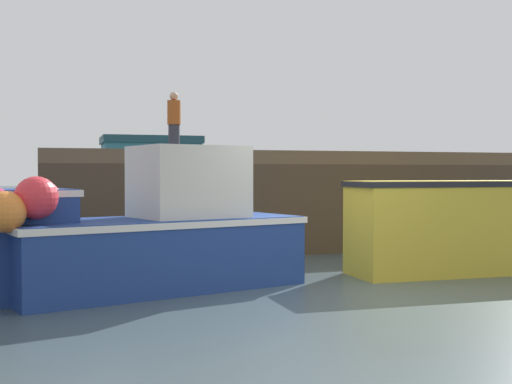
{
  "coord_description": "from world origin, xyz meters",
  "views": [
    {
      "loc": [
        -3.48,
        -7.49,
        1.49
      ],
      "look_at": [
        0.1,
        4.46,
        1.15
      ],
      "focal_mm": 46.91,
      "sensor_mm": 36.0,
      "label": 1
    }
  ],
  "objects": [
    {
      "name": "warehouse",
      "position": [
        2.75,
        38.64,
        2.04
      ],
      "size": [
        6.62,
        4.57,
        4.04
      ],
      "color": "#2D6B7A",
      "rests_on": "ground"
    },
    {
      "name": "pier",
      "position": [
        1.74,
        7.21,
        1.59
      ],
      "size": [
        11.04,
        7.84,
        1.91
      ],
      "color": "brown",
      "rests_on": "ground"
    },
    {
      "name": "dockworker",
      "position": [
        -0.57,
        9.56,
        2.76
      ],
      "size": [
        0.34,
        0.34,
        1.68
      ],
      "color": "#2D3342",
      "rests_on": "pier"
    },
    {
      "name": "fishing_boat_near_right",
      "position": [
        -2.27,
        1.07,
        0.71
      ],
      "size": [
        4.07,
        2.47,
        1.85
      ],
      "color": "navy",
      "rests_on": "ground"
    },
    {
      "name": "ground",
      "position": [
        0.0,
        0.0,
        -0.05
      ],
      "size": [
        120.0,
        160.0,
        0.1
      ],
      "color": "#3D4C51"
    },
    {
      "name": "fishing_boat_mid",
      "position": [
        2.08,
        1.18,
        0.73
      ],
      "size": [
        2.99,
        1.03,
        1.39
      ],
      "color": "gold",
      "rests_on": "ground"
    }
  ]
}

